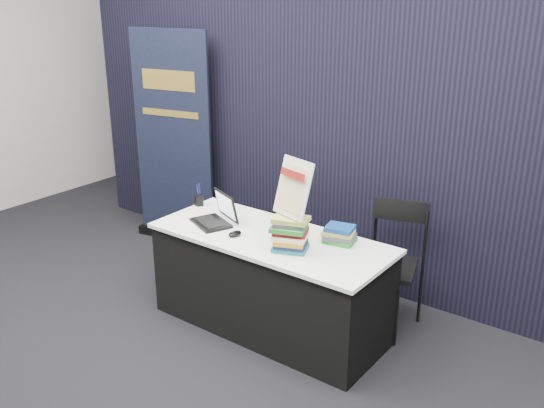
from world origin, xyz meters
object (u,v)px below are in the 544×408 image
at_px(book_stack_short, 339,234).
at_px(stacking_chair, 388,260).
at_px(display_table, 271,282).
at_px(info_sign, 293,189).
at_px(book_stack_tall, 290,234).
at_px(laptop, 214,216).
at_px(pullup_banner, 173,151).

height_order(book_stack_short, stacking_chair, stacking_chair).
bearing_deg(display_table, info_sign, -18.72).
bearing_deg(display_table, book_stack_tall, -24.60).
xyz_separation_m(laptop, info_sign, (0.76, -0.04, 0.38)).
bearing_deg(stacking_chair, info_sign, -140.61).
height_order(laptop, book_stack_tall, book_stack_tall).
xyz_separation_m(book_stack_short, pullup_banner, (-2.23, 0.57, 0.12)).
xyz_separation_m(book_stack_tall, info_sign, (0.00, 0.03, 0.32)).
bearing_deg(display_table, book_stack_short, 23.86).
xyz_separation_m(book_stack_tall, pullup_banner, (-2.03, 0.89, 0.06)).
relative_size(laptop, pullup_banner, 0.18).
relative_size(book_stack_short, pullup_banner, 0.11).
xyz_separation_m(laptop, pullup_banner, (-1.27, 0.82, 0.12)).
distance_m(laptop, book_stack_short, 0.99).
height_order(book_stack_short, pullup_banner, pullup_banner).
distance_m(book_stack_tall, info_sign, 0.32).
bearing_deg(laptop, display_table, 28.33).
xyz_separation_m(book_stack_short, stacking_chair, (0.22, 0.37, -0.28)).
distance_m(laptop, info_sign, 0.85).
xyz_separation_m(laptop, stacking_chair, (1.17, 0.62, -0.27)).
xyz_separation_m(display_table, info_sign, (0.26, -0.09, 0.81)).
bearing_deg(laptop, pullup_banner, 169.50).
height_order(display_table, laptop, laptop).
bearing_deg(display_table, stacking_chair, 40.23).
bearing_deg(book_stack_short, display_table, -156.14).
distance_m(book_stack_short, stacking_chair, 0.51).
bearing_deg(info_sign, book_stack_tall, -74.98).
relative_size(info_sign, stacking_chair, 0.42).
height_order(laptop, stacking_chair, laptop).
height_order(pullup_banner, stacking_chair, pullup_banner).
relative_size(laptop, book_stack_short, 1.56).
bearing_deg(pullup_banner, book_stack_tall, -35.81).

